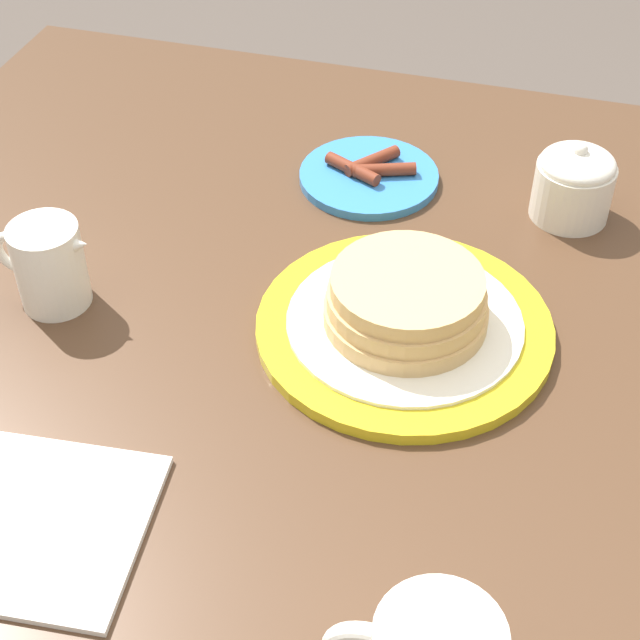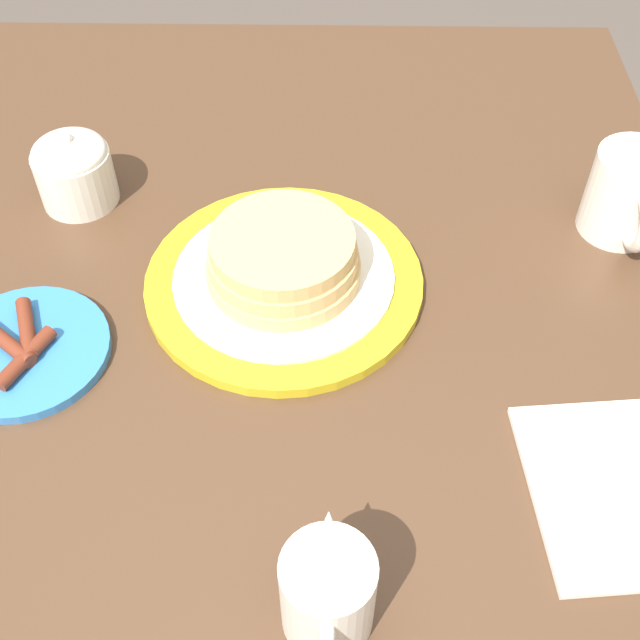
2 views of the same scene
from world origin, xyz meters
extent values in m
plane|color=#51473F|center=(0.00, 0.00, 0.00)|extent=(8.00, 8.00, 0.00)
cube|color=#4C3321|center=(0.00, 0.00, 0.75)|extent=(1.11, 0.91, 0.03)
cube|color=#4C3321|center=(-0.50, -0.39, 0.37)|extent=(0.07, 0.07, 0.73)
cube|color=#4C3321|center=(-0.50, 0.39, 0.37)|extent=(0.07, 0.07, 0.73)
cylinder|color=gold|center=(-0.06, 0.03, 0.77)|extent=(0.27, 0.27, 0.01)
cylinder|color=white|center=(-0.06, 0.03, 0.78)|extent=(0.22, 0.22, 0.00)
cylinder|color=tan|center=(-0.06, 0.03, 0.79)|extent=(0.15, 0.15, 0.02)
cylinder|color=tan|center=(-0.06, 0.03, 0.80)|extent=(0.14, 0.14, 0.02)
cylinder|color=tan|center=(-0.06, 0.03, 0.82)|extent=(0.14, 0.14, 0.02)
cylinder|color=#337AC6|center=(0.03, -0.20, 0.77)|extent=(0.15, 0.15, 0.01)
cylinder|color=maroon|center=(0.02, -0.20, 0.78)|extent=(0.07, 0.04, 0.01)
cylinder|color=maroon|center=(0.05, -0.20, 0.78)|extent=(0.07, 0.04, 0.01)
cylinder|color=maroon|center=(0.03, -0.22, 0.78)|extent=(0.05, 0.06, 0.01)
cylinder|color=silver|center=(-0.15, 0.37, 0.81)|extent=(0.08, 0.08, 0.09)
torus|color=silver|center=(-0.11, 0.37, 0.81)|extent=(0.06, 0.01, 0.06)
cylinder|color=#472819|center=(-0.15, 0.37, 0.85)|extent=(0.07, 0.07, 0.00)
cylinder|color=silver|center=(0.27, 0.07, 0.81)|extent=(0.07, 0.07, 0.08)
cone|color=silver|center=(0.24, 0.07, 0.84)|extent=(0.04, 0.03, 0.04)
torus|color=silver|center=(0.30, 0.07, 0.81)|extent=(0.05, 0.01, 0.05)
cylinder|color=silver|center=(-0.18, -0.20, 0.79)|extent=(0.08, 0.08, 0.06)
ellipsoid|color=silver|center=(-0.18, -0.20, 0.83)|extent=(0.08, 0.08, 0.03)
sphere|color=silver|center=(-0.18, -0.20, 0.84)|extent=(0.01, 0.01, 0.01)
cube|color=silver|center=(0.16, 0.31, 0.77)|extent=(0.18, 0.17, 0.01)
camera|label=1|loc=(-0.16, 0.68, 1.37)|focal=55.00mm
camera|label=2|loc=(0.48, 0.07, 1.34)|focal=45.00mm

